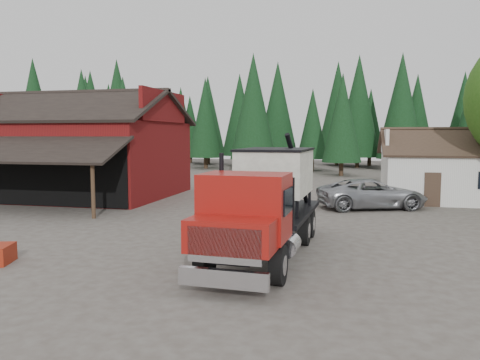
# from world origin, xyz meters

# --- Properties ---
(ground) EXTENTS (120.00, 120.00, 0.00)m
(ground) POSITION_xyz_m (0.00, 0.00, 0.00)
(ground) COLOR #4A423A
(ground) RESTS_ON ground
(red_barn) EXTENTS (12.80, 13.63, 7.18)m
(red_barn) POSITION_xyz_m (-11.00, 9.90, 2.69)
(red_barn) COLOR maroon
(red_barn) RESTS_ON ground
(farmhouse) EXTENTS (8.60, 6.42, 4.65)m
(farmhouse) POSITION_xyz_m (13.00, 13.00, 1.67)
(farmhouse) COLOR silver
(farmhouse) RESTS_ON ground
(conifer_backdrop) EXTENTS (76.00, 16.00, 16.00)m
(conifer_backdrop) POSITION_xyz_m (0.00, 42.00, 0.00)
(conifer_backdrop) COLOR black
(conifer_backdrop) RESTS_ON ground
(near_pine_a) EXTENTS (4.40, 4.40, 11.40)m
(near_pine_a) POSITION_xyz_m (-22.00, 28.00, 6.39)
(near_pine_a) COLOR #382619
(near_pine_a) RESTS_ON ground
(near_pine_b) EXTENTS (3.96, 3.96, 10.40)m
(near_pine_b) POSITION_xyz_m (6.00, 30.00, 5.89)
(near_pine_b) COLOR #382619
(near_pine_b) RESTS_ON ground
(near_pine_d) EXTENTS (5.28, 5.28, 13.40)m
(near_pine_d) POSITION_xyz_m (-4.00, 34.00, 7.39)
(near_pine_d) COLOR #382619
(near_pine_d) RESTS_ON ground
(feed_truck) EXTENTS (3.00, 9.49, 4.23)m
(feed_truck) POSITION_xyz_m (4.01, -2.97, 1.98)
(feed_truck) COLOR black
(feed_truck) RESTS_ON ground
(silver_car) EXTENTS (6.63, 4.69, 1.68)m
(silver_car) POSITION_xyz_m (8.07, 8.58, 0.84)
(silver_car) COLOR #999BA0
(silver_car) RESTS_ON ground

